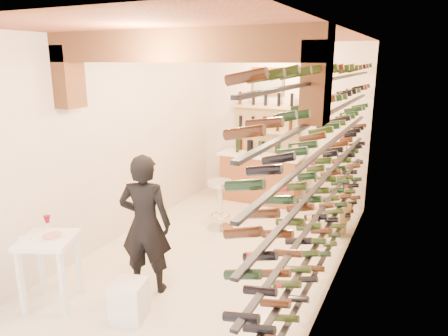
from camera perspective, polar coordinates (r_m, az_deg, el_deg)
name	(u,v)px	position (r m, az deg, el deg)	size (l,w,h in m)	color
ground	(215,256)	(6.42, -1.19, -11.93)	(6.00, 6.00, 0.00)	silver
room_shell	(206,108)	(5.54, -2.54, 8.22)	(3.52, 6.02, 3.21)	beige
wine_rack	(323,168)	(5.39, 13.40, 0.05)	(0.32, 5.70, 2.56)	black
back_counter	(260,176)	(8.61, 4.99, -1.17)	(1.70, 0.62, 1.29)	#94552D
back_shelving	(265,144)	(8.68, 5.65, 3.26)	(1.40, 0.31, 2.73)	tan
tasting_table	(49,250)	(5.37, -22.94, -10.30)	(0.78, 0.78, 1.05)	white
white_stool	(129,300)	(5.06, -12.90, -17.27)	(0.36, 0.36, 0.45)	white
person	(145,224)	(5.29, -10.75, -7.59)	(0.65, 0.43, 1.78)	black
chrome_barstool	(220,201)	(7.16, -0.54, -4.61)	(0.45, 0.45, 0.88)	silver
crate_lower	(331,226)	(7.37, 14.54, -7.71)	(0.43, 0.30, 0.26)	#D4B574
crate_upper	(332,211)	(7.27, 14.68, -5.72)	(0.50, 0.34, 0.29)	#D4B574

